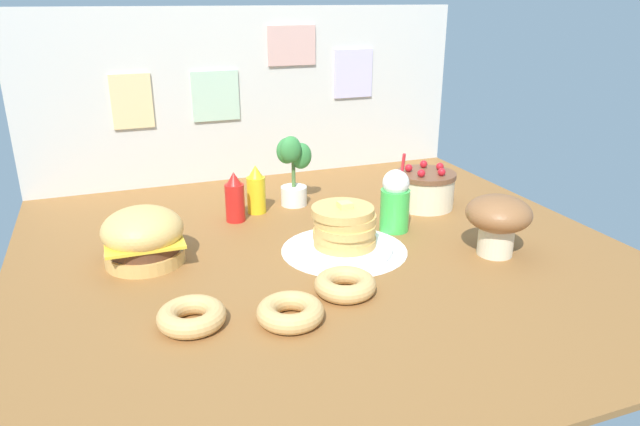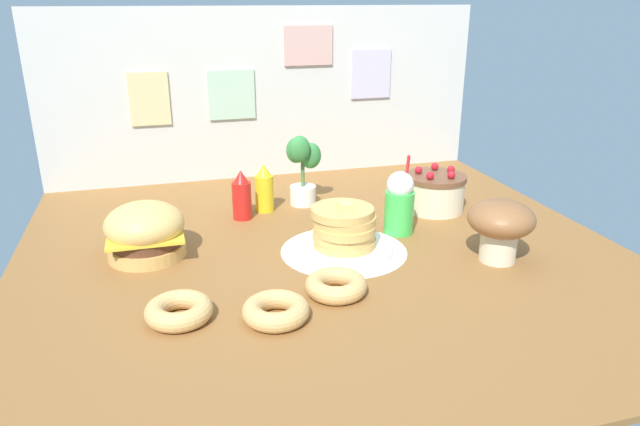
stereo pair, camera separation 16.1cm
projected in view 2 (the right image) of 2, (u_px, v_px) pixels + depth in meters
ground_plane at (324, 255)px, 2.10m from camera, size 2.16×2.06×0.02m
back_wall at (267, 94)px, 2.87m from camera, size 2.16×0.04×0.83m
doily_mat at (344, 251)px, 2.11m from camera, size 0.46×0.46×0.00m
burger at (145, 231)px, 2.04m from camera, size 0.28×0.28×0.20m
pancake_stack at (344, 232)px, 2.08m from camera, size 0.35×0.35×0.18m
layer_cake at (435, 192)px, 2.49m from camera, size 0.26×0.26×0.19m
ketchup_bottle at (242, 196)px, 2.39m from camera, size 0.08×0.08×0.21m
mustard_bottle at (264, 189)px, 2.48m from camera, size 0.08×0.08×0.21m
cream_soda_cup at (399, 203)px, 2.23m from camera, size 0.11×0.11×0.31m
donut_pink_glaze at (179, 310)px, 1.65m from camera, size 0.19×0.19×0.06m
donut_chocolate at (276, 310)px, 1.65m from camera, size 0.19×0.19×0.06m
donut_vanilla at (336, 285)px, 1.80m from camera, size 0.19×0.19×0.06m
potted_plant at (303, 167)px, 2.53m from camera, size 0.15×0.12×0.32m
mushroom_stool at (501, 224)px, 1.99m from camera, size 0.23×0.23×0.22m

